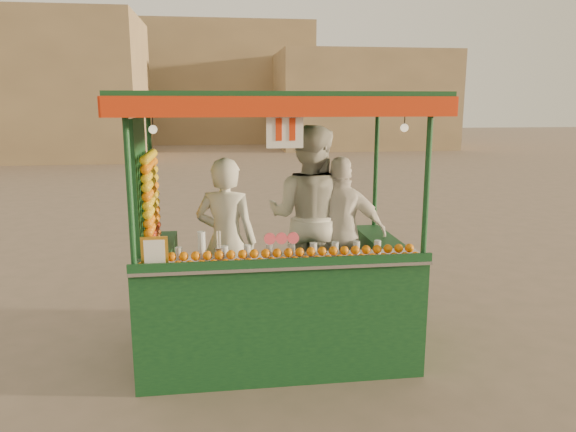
{
  "coord_description": "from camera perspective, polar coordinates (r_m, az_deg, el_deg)",
  "views": [
    {
      "loc": [
        -0.94,
        -4.99,
        2.4
      ],
      "look_at": [
        -0.27,
        -0.08,
        1.35
      ],
      "focal_mm": 33.56,
      "sensor_mm": 36.0,
      "label": 1
    }
  ],
  "objects": [
    {
      "name": "ground",
      "position": [
        5.62,
        2.65,
        -13.36
      ],
      "size": [
        90.0,
        90.0,
        0.0
      ],
      "primitive_type": "plane",
      "color": "#6D5E4E",
      "rests_on": "ground"
    },
    {
      "name": "building_left",
      "position": [
        26.27,
        -26.27,
        12.05
      ],
      "size": [
        10.0,
        6.0,
        6.0
      ],
      "primitive_type": "cube",
      "color": "#9D8259",
      "rests_on": "ground"
    },
    {
      "name": "building_right",
      "position": [
        30.06,
        7.7,
        12.03
      ],
      "size": [
        9.0,
        6.0,
        5.0
      ],
      "primitive_type": "cube",
      "color": "#9D8259",
      "rests_on": "ground"
    },
    {
      "name": "building_center",
      "position": [
        35.02,
        -9.79,
        13.57
      ],
      "size": [
        14.0,
        7.0,
        7.0
      ],
      "primitive_type": "cube",
      "color": "#9D8259",
      "rests_on": "ground"
    },
    {
      "name": "juice_cart",
      "position": [
        5.12,
        -2.09,
        -6.25
      ],
      "size": [
        2.73,
        1.77,
        2.48
      ],
      "color": "#0E341A",
      "rests_on": "ground"
    },
    {
      "name": "vendor_left",
      "position": [
        5.18,
        -6.56,
        -2.7
      ],
      "size": [
        0.68,
        0.54,
        1.61
      ],
      "rotation": [
        0.0,
        0.0,
        2.85
      ],
      "color": "beige",
      "rests_on": "ground"
    },
    {
      "name": "vendor_middle",
      "position": [
        5.6,
        2.29,
        -0.09
      ],
      "size": [
        1.14,
        1.04,
        1.89
      ],
      "rotation": [
        0.0,
        0.0,
        2.7
      ],
      "color": "beige",
      "rests_on": "ground"
    },
    {
      "name": "vendor_right",
      "position": [
        5.56,
        5.64,
        -1.84
      ],
      "size": [
        0.99,
        0.59,
        1.58
      ],
      "rotation": [
        0.0,
        0.0,
        2.9
      ],
      "color": "white",
      "rests_on": "ground"
    }
  ]
}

